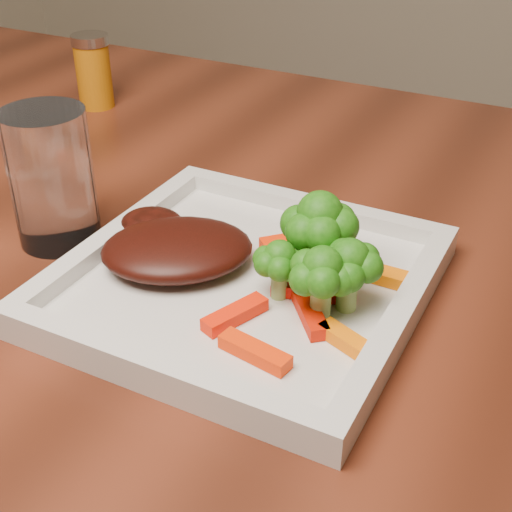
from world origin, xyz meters
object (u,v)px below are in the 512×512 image
at_px(dining_table, 43,424).
at_px(steak, 177,249).
at_px(drinking_glass, 52,178).
at_px(spice_shaker, 93,71).
at_px(plate, 245,286).

bearing_deg(dining_table, steak, -14.79).
height_order(steak, drinking_glass, drinking_glass).
bearing_deg(dining_table, spice_shaker, 94.59).
height_order(dining_table, spice_shaker, spice_shaker).
height_order(dining_table, plate, plate).
height_order(steak, spice_shaker, spice_shaker).
xyz_separation_m(dining_table, drinking_glass, (0.16, -0.07, 0.44)).
xyz_separation_m(dining_table, plate, (0.35, -0.07, 0.38)).
distance_m(dining_table, steak, 0.50).
height_order(plate, spice_shaker, spice_shaker).
bearing_deg(drinking_glass, dining_table, 156.15).
distance_m(plate, steak, 0.06).
bearing_deg(steak, dining_table, 165.21).
bearing_deg(plate, spice_shaker, 142.42).
bearing_deg(steak, drinking_glass, 178.01).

